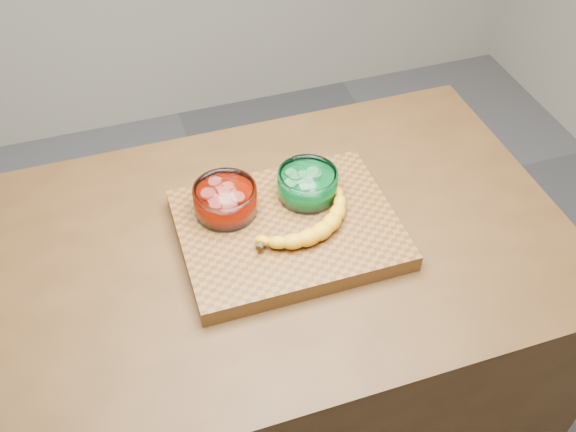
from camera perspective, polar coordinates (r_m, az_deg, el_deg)
name	(u,v)px	position (r m, az deg, el deg)	size (l,w,h in m)	color
ground	(288,431)	(2.12, 0.00, -18.57)	(3.50, 3.50, 0.00)	#58595D
counter	(288,352)	(1.72, 0.00, -11.99)	(1.20, 0.80, 0.90)	#4A2F16
cutting_board	(288,229)	(1.35, 0.00, -1.19)	(0.45, 0.35, 0.04)	brown
bowl_red	(225,200)	(1.35, -5.58, 1.45)	(0.13, 0.13, 0.06)	white
bowl_green	(308,184)	(1.38, 1.75, 2.86)	(0.13, 0.13, 0.06)	white
banana	(304,219)	(1.32, 1.40, -0.27)	(0.26, 0.17, 0.04)	gold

